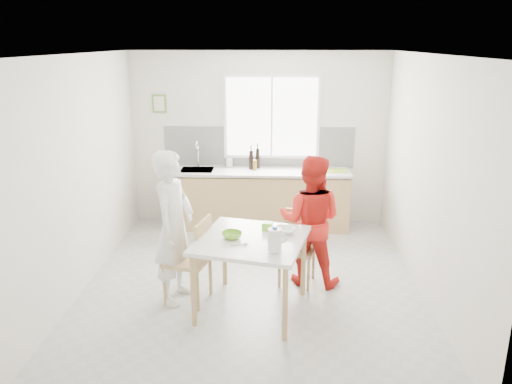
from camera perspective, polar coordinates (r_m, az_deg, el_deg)
ground at (r=6.20m, az=-0.45°, el=-10.33°), size 4.50×4.50×0.00m
room_shell at (r=5.64m, az=-0.49°, el=4.70°), size 4.50×4.50×4.50m
window at (r=7.82m, az=1.81°, el=8.54°), size 1.50×0.06×1.30m
backsplash at (r=7.92m, az=0.32°, el=5.16°), size 3.00×0.02×0.65m
picture_frame at (r=8.00m, az=-11.00°, el=9.89°), size 0.22×0.03×0.28m
kitchen_counter at (r=7.84m, az=0.21°, el=-1.05°), size 2.84×0.64×1.37m
dining_table at (r=5.32m, az=-0.52°, el=-6.18°), size 1.31×1.31×0.84m
chair_left at (r=5.61m, az=-7.19°, el=-7.34°), size 0.55×0.55×0.99m
chair_far at (r=6.08m, az=4.86°, el=-5.88°), size 0.49×0.49×0.89m
person_white at (r=5.57m, az=-9.36°, el=-4.03°), size 0.55×0.71×1.73m
person_red at (r=5.96m, az=6.22°, el=-3.27°), size 0.89×0.76×1.58m
bowl_green at (r=5.28m, az=-2.76°, el=-4.95°), size 0.26×0.26×0.07m
bowl_white at (r=5.43m, az=3.27°, el=-4.41°), size 0.27×0.27×0.06m
milk_jug at (r=4.91m, az=2.19°, el=-5.45°), size 0.19×0.14×0.25m
green_box at (r=5.49m, az=1.31°, el=-3.93°), size 0.12×0.12×0.09m
spoon at (r=5.11m, az=-2.09°, el=-6.01°), size 0.16×0.03×0.01m
cutting_board at (r=7.75m, az=9.01°, el=2.43°), size 0.35×0.25×0.01m
wine_bottle_a at (r=7.79m, az=0.18°, el=3.89°), size 0.07×0.07×0.32m
wine_bottle_b at (r=7.74m, az=-0.57°, el=3.72°), size 0.07×0.07×0.30m
jar_amber at (r=7.70m, az=-0.14°, el=3.11°), size 0.06×0.06×0.16m
soap_bottle at (r=7.90m, az=-3.08°, el=3.61°), size 0.11×0.11×0.21m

